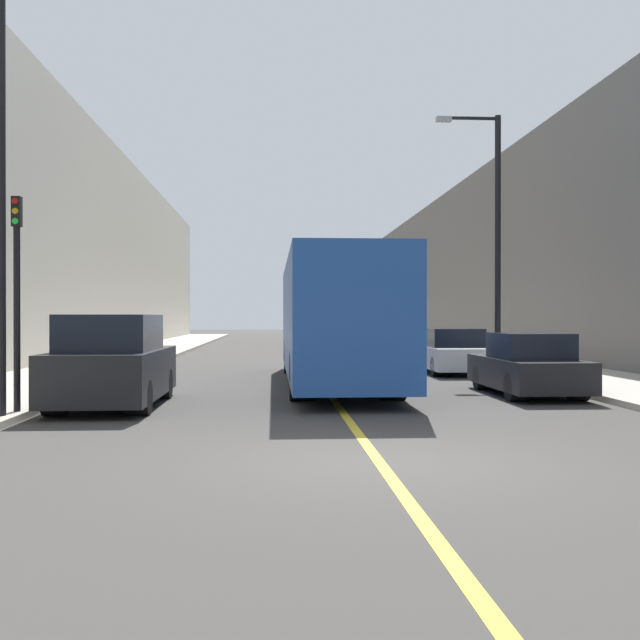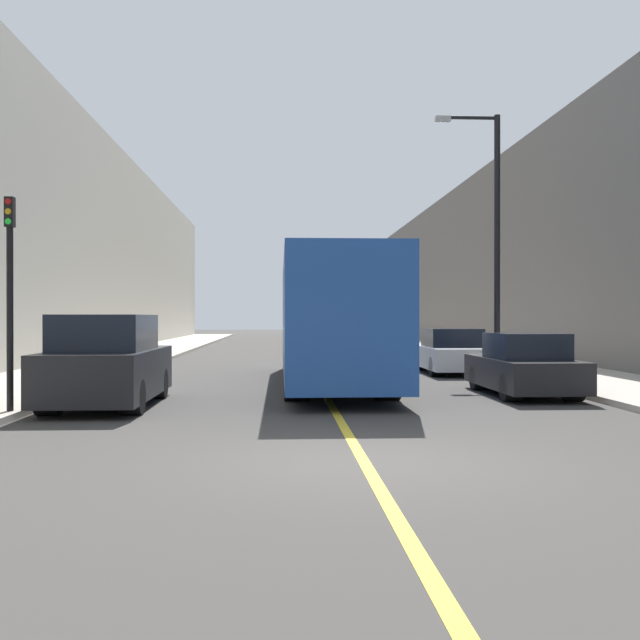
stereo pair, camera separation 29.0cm
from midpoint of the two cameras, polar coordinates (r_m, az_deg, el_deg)
name	(u,v)px [view 2 (the right image)]	position (r m, az deg, el deg)	size (l,w,h in m)	color
ground_plane	(364,462)	(9.78, 4.22, -10.71)	(200.00, 200.00, 0.00)	#3F3D3A
sidewalk_left	(153,351)	(40.10, -12.39, -2.33)	(3.85, 72.00, 0.14)	#B2AA9E
sidewalk_right	(445,350)	(40.56, 9.72, -2.30)	(3.85, 72.00, 0.14)	#B2AA9E
building_row_left	(77,247)	(41.04, -17.84, 5.30)	(4.00, 72.00, 10.98)	#B7B2A3
building_row_right	(518,260)	(41.68, 15.01, 4.41)	(4.00, 72.00, 9.80)	#66605B
road_center_line	(301,352)	(39.59, -1.27, -2.45)	(0.16, 72.00, 0.01)	gold
bus	(330,319)	(20.55, 1.17, 0.09)	(2.56, 12.82, 3.35)	#1E4793
parked_suv_left	(107,364)	(16.05, -15.41, -3.26)	(1.96, 4.66, 1.90)	black
car_right_near	(524,367)	(18.36, 15.70, -3.49)	(1.77, 4.20, 1.48)	black
car_right_mid	(451,353)	(25.07, 10.25, -2.49)	(1.89, 4.54, 1.48)	silver
street_lamp_left	(1,154)	(14.46, -22.57, 11.61)	(2.17, 0.24, 8.19)	black
street_lamp_right	(493,227)	(25.63, 13.33, 6.89)	(2.17, 0.24, 8.41)	black
traffic_light	(10,294)	(14.74, -22.03, 1.85)	(0.16, 0.18, 3.91)	black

